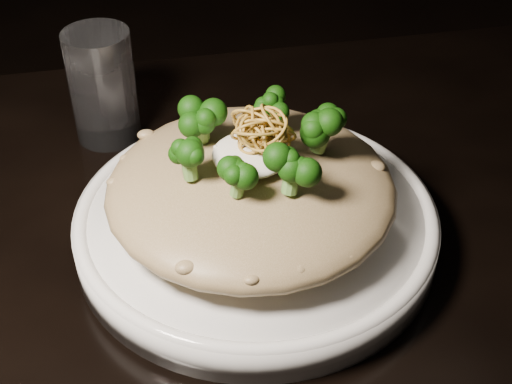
# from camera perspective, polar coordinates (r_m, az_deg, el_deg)

# --- Properties ---
(table) EXTENTS (1.10, 0.80, 0.75)m
(table) POSITION_cam_1_polar(r_m,az_deg,el_deg) (0.69, -4.91, -11.70)
(table) COLOR black
(table) RESTS_ON ground
(plate) EXTENTS (0.32, 0.32, 0.03)m
(plate) POSITION_cam_1_polar(r_m,az_deg,el_deg) (0.65, 0.00, -2.65)
(plate) COLOR white
(plate) RESTS_ON table
(risotto) EXTENTS (0.25, 0.25, 0.06)m
(risotto) POSITION_cam_1_polar(r_m,az_deg,el_deg) (0.62, -0.41, 0.34)
(risotto) COLOR brown
(risotto) RESTS_ON plate
(broccoli) EXTENTS (0.14, 0.14, 0.05)m
(broccoli) POSITION_cam_1_polar(r_m,az_deg,el_deg) (0.59, 0.03, 4.39)
(broccoli) COLOR black
(broccoli) RESTS_ON risotto
(cheese) EXTENTS (0.07, 0.07, 0.02)m
(cheese) POSITION_cam_1_polar(r_m,az_deg,el_deg) (0.59, -0.44, 3.02)
(cheese) COLOR white
(cheese) RESTS_ON risotto
(shallots) EXTENTS (0.06, 0.06, 0.04)m
(shallots) POSITION_cam_1_polar(r_m,az_deg,el_deg) (0.58, 0.25, 5.67)
(shallots) COLOR #8D611D
(shallots) RESTS_ON cheese
(drinking_glass) EXTENTS (0.07, 0.07, 0.12)m
(drinking_glass) POSITION_cam_1_polar(r_m,az_deg,el_deg) (0.78, -12.17, 8.28)
(drinking_glass) COLOR silver
(drinking_glass) RESTS_ON table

